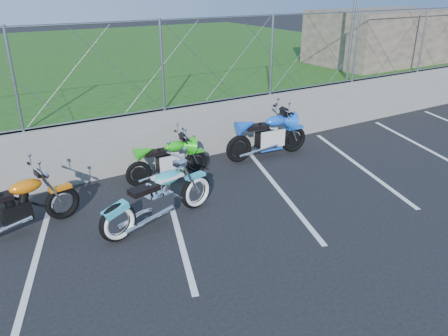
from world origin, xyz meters
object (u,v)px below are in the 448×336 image
naked_orange (19,208)px  sportbike_green (169,162)px  cruiser_turquoise (160,199)px  sportbike_blue (269,137)px

naked_orange → sportbike_green: size_ratio=1.14×
cruiser_turquoise → naked_orange: size_ratio=1.08×
cruiser_turquoise → naked_orange: bearing=144.4°
naked_orange → sportbike_green: (3.10, 0.69, -0.04)m
cruiser_turquoise → sportbike_green: (0.91, 1.63, -0.05)m
naked_orange → sportbike_green: naked_orange is taller
sportbike_green → sportbike_blue: size_ratio=0.84×
sportbike_green → cruiser_turquoise: bearing=-117.2°
sportbike_green → sportbike_blue: (2.67, -0.00, 0.08)m
naked_orange → sportbike_blue: sportbike_blue is taller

